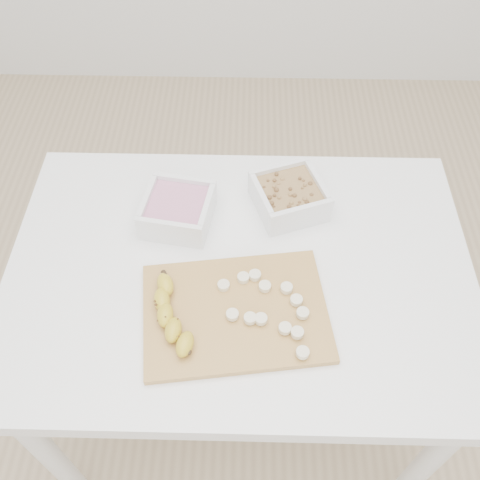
{
  "coord_description": "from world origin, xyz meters",
  "views": [
    {
      "loc": [
        0.02,
        -0.65,
        1.69
      ],
      "look_at": [
        0.0,
        0.03,
        0.81
      ],
      "focal_mm": 40.0,
      "sensor_mm": 36.0,
      "label": 1
    }
  ],
  "objects_px": {
    "bowl_granola": "(289,196)",
    "banana": "(172,316)",
    "table": "(240,292)",
    "bowl_yogurt": "(178,210)",
    "cutting_board": "(235,312)"
  },
  "relations": [
    {
      "from": "bowl_yogurt",
      "to": "cutting_board",
      "type": "relative_size",
      "value": 0.47
    },
    {
      "from": "table",
      "to": "banana",
      "type": "relative_size",
      "value": 5.39
    },
    {
      "from": "bowl_granola",
      "to": "banana",
      "type": "height_order",
      "value": "bowl_granola"
    },
    {
      "from": "bowl_yogurt",
      "to": "table",
      "type": "bearing_deg",
      "value": -43.12
    },
    {
      "from": "bowl_yogurt",
      "to": "banana",
      "type": "relative_size",
      "value": 0.92
    },
    {
      "from": "table",
      "to": "bowl_granola",
      "type": "xyz_separation_m",
      "value": [
        0.11,
        0.18,
        0.13
      ]
    },
    {
      "from": "bowl_granola",
      "to": "cutting_board",
      "type": "xyz_separation_m",
      "value": [
        -0.12,
        -0.29,
        -0.03
      ]
    },
    {
      "from": "bowl_yogurt",
      "to": "banana",
      "type": "height_order",
      "value": "bowl_yogurt"
    },
    {
      "from": "table",
      "to": "banana",
      "type": "bearing_deg",
      "value": -132.99
    },
    {
      "from": "table",
      "to": "bowl_yogurt",
      "type": "relative_size",
      "value": 5.88
    },
    {
      "from": "table",
      "to": "cutting_board",
      "type": "xyz_separation_m",
      "value": [
        -0.01,
        -0.11,
        0.1
      ]
    },
    {
      "from": "table",
      "to": "bowl_yogurt",
      "type": "distance_m",
      "value": 0.23
    },
    {
      "from": "bowl_granola",
      "to": "cutting_board",
      "type": "distance_m",
      "value": 0.32
    },
    {
      "from": "table",
      "to": "cutting_board",
      "type": "relative_size",
      "value": 2.75
    },
    {
      "from": "table",
      "to": "banana",
      "type": "distance_m",
      "value": 0.23
    }
  ]
}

